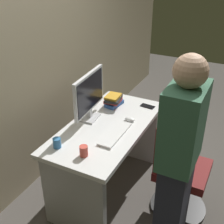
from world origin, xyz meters
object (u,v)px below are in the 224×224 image
monitor (89,94)px  office_chair (176,171)px  keyboard (115,134)px  mouse (130,119)px  cup_near_keyboard (84,151)px  cell_phone (148,106)px  handbag (178,160)px  person_at_desk (178,162)px  book_stack (113,100)px  cup_by_monitor (57,143)px  desk (107,147)px

monitor → office_chair: bearing=-88.9°
keyboard → mouse: bearing=-3.2°
monitor → cup_near_keyboard: size_ratio=6.16×
office_chair → cell_phone: 0.74m
handbag → mouse: bearing=136.5°
cell_phone → cup_near_keyboard: bearing=177.4°
monitor → person_at_desk: bearing=-111.6°
book_stack → cup_by_monitor: bearing=175.0°
keyboard → handbag: 1.04m
office_chair → person_at_desk: (-0.39, -0.08, 0.41)m
mouse → book_stack: (0.22, 0.28, 0.04)m
keyboard → cell_phone: keyboard is taller
cup_by_monitor → book_stack: book_stack is taller
handbag → monitor: bearing=126.3°
book_stack → cell_phone: size_ratio=1.62×
monitor → cup_by_monitor: size_ratio=6.38×
cup_near_keyboard → book_stack: (0.87, 0.18, 0.01)m
office_chair → handbag: office_chair is taller
office_chair → keyboard: (-0.17, 0.53, 0.34)m
cup_by_monitor → book_stack: bearing=-5.0°
person_at_desk → cup_by_monitor: person_at_desk is taller
office_chair → mouse: size_ratio=9.40×
monitor → mouse: 0.45m
keyboard → cell_phone: 0.63m
cup_near_keyboard → cell_phone: bearing=-8.6°
cup_by_monitor → handbag: (1.09, -0.77, -0.66)m
desk → person_at_desk: bearing=-114.3°
cup_near_keyboard → cell_phone: 1.02m
cup_near_keyboard → cell_phone: cup_near_keyboard is taller
cup_by_monitor → handbag: cup_by_monitor is taller
cell_phone → keyboard: bearing=-179.8°
office_chair → monitor: size_ratio=1.74×
desk → cup_by_monitor: bearing=157.7°
office_chair → handbag: bearing=11.1°
keyboard → person_at_desk: bearing=-110.2°
person_at_desk → handbag: person_at_desk is taller
office_chair → monitor: 1.05m
person_at_desk → mouse: person_at_desk is taller
person_at_desk → handbag: (0.94, 0.19, -0.70)m
cup_by_monitor → cell_phone: (1.01, -0.40, -0.04)m
desk → mouse: (0.17, -0.15, 0.26)m
desk → person_at_desk: (-0.34, -0.75, 0.33)m
office_chair → handbag: size_ratio=2.49×
desk → cup_by_monitor: (-0.49, 0.20, 0.28)m
monitor → cell_phone: 0.67m
person_at_desk → cell_phone: person_at_desk is taller
monitor → cup_near_keyboard: bearing=-154.4°
office_chair → cup_by_monitor: size_ratio=11.09×
cup_near_keyboard → person_at_desk: bearing=-78.0°
cell_phone → cup_by_monitor: bearing=164.1°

